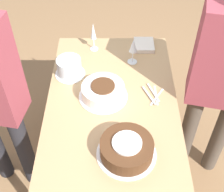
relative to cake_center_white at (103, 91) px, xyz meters
The scene contains 10 objects.
ground_plane 0.81m from the cake_center_white, 128.56° to the right, with size 12.00×12.00×0.00m, color #8E6B47.
dining_table 0.19m from the cake_center_white, 128.56° to the right, with size 1.33×0.81×0.76m.
cake_center_white is the anchor object (origin of this frame).
cake_front_chocolate 0.45m from the cake_center_white, 162.51° to the right, with size 0.32×0.32×0.11m.
cake_back_decorated 0.31m from the cake_center_white, 47.74° to the left, with size 0.20×0.20×0.12m.
wine_glass_near 0.40m from the cake_center_white, 30.27° to the right, with size 0.07×0.07×0.19m.
wine_glass_far 0.50m from the cake_center_white, ahead, with size 0.06×0.06×0.22m.
fork_pile 0.32m from the cake_center_white, 88.57° to the right, with size 0.19×0.14×0.01m.
napkin_stack 0.59m from the cake_center_white, 29.46° to the right, with size 0.17×0.15×0.03m.
person_cutting 0.73m from the cake_center_white, 89.79° to the right, with size 0.30×0.44×1.57m.
Camera 1 is at (-1.32, -0.01, 2.19)m, focal length 50.00 mm.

